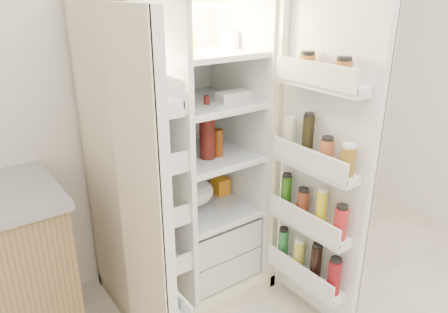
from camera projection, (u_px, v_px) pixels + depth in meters
wall_back at (166, 66)px, 2.67m from camera, size 4.00×0.02×2.70m
refrigerator at (180, 177)px, 2.56m from camera, size 0.92×0.70×1.80m
freezer_door at (146, 223)px, 1.77m from camera, size 0.15×0.40×1.72m
fridge_door at (322, 177)px, 2.25m from camera, size 0.17×0.58×1.72m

